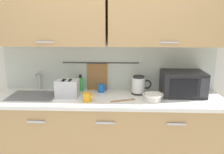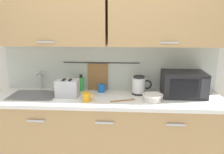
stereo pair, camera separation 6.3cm
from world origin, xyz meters
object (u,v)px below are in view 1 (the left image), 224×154
Objects in this scene: mug_by_kettle at (101,88)px; toaster at (67,88)px; electric_kettle at (139,85)px; dish_soap_bottle at (81,84)px; microwave at (183,83)px; mixing_bowl at (153,97)px; mug_near_sink at (87,97)px; wooden_spoon at (126,100)px.

toaster is at bearing -152.01° from mug_by_kettle.
dish_soap_bottle is at bearing 172.96° from electric_kettle.
toaster is at bearing -169.42° from electric_kettle.
toaster is (-1.27, -0.11, -0.04)m from microwave.
microwave is 0.92m from mug_by_kettle.
microwave is at bearing 5.13° from toaster.
microwave is 0.42m from mixing_bowl.
toaster reaches higher than mug_near_sink.
mixing_bowl reaches higher than wooden_spoon.
electric_kettle is 0.44m from mug_by_kettle.
microwave reaches higher than wooden_spoon.
mixing_bowl is 1.78× the size of mug_by_kettle.
mug_near_sink is 0.35m from mug_by_kettle.
electric_kettle is 1.89× the size of mug_by_kettle.
microwave is at bearing -4.60° from mug_by_kettle.
electric_kettle reaches higher than toaster.
electric_kettle is 0.80m from toaster.
mug_by_kettle is (0.35, 0.19, -0.05)m from toaster.
microwave is 2.35× the size of dish_soap_bottle.
electric_kettle is 0.69m from dish_soap_bottle.
mixing_bowl is 0.80× the size of wooden_spoon.
microwave is at bearing -3.90° from electric_kettle.
dish_soap_bottle reaches higher than toaster.
dish_soap_bottle is (-1.17, 0.12, -0.05)m from microwave.
mug_near_sink is 0.45× the size of wooden_spoon.
mug_near_sink reaches higher than mixing_bowl.
toaster is 0.65m from wooden_spoon.
microwave is 1.72× the size of wooden_spoon.
dish_soap_bottle is at bearing 148.66° from wooden_spoon.
mixing_bowl is 0.28m from wooden_spoon.
wooden_spoon is at bearing -31.34° from dish_soap_bottle.
mug_by_kettle is at bearing 175.40° from microwave.
mug_by_kettle is at bearing 70.73° from mug_near_sink.
microwave reaches higher than mug_near_sink.
microwave is 0.49m from electric_kettle.
toaster is (-0.24, 0.15, 0.05)m from mug_near_sink.
electric_kettle reaches higher than dish_soap_bottle.
dish_soap_bottle is at bearing 109.13° from mug_near_sink.
mug_near_sink is 0.47× the size of toaster.
wooden_spoon is at bearing 179.81° from mixing_bowl.
toaster is (-0.11, -0.23, 0.01)m from dish_soap_bottle.
dish_soap_bottle is 0.40m from mug_near_sink.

